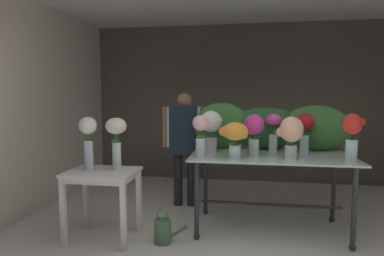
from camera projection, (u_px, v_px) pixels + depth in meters
name	position (u px, v px, depth m)	size (l,w,h in m)	color
ground_plane	(231.00, 217.00, 4.10)	(8.40, 8.40, 0.00)	silver
wall_back	(237.00, 104.00, 5.85)	(5.21, 0.12, 2.76)	#5B564C
wall_left	(38.00, 106.00, 4.39)	(0.12, 3.94, 2.76)	beige
display_table_glass	(270.00, 166.00, 3.64)	(1.75, 0.96, 0.87)	silver
side_table_white	(102.00, 181.00, 3.43)	(0.71, 0.55, 0.73)	silver
florist	(185.00, 136.00, 4.46)	(0.63, 0.24, 1.57)	#232328
foliage_backdrop	(269.00, 127.00, 3.96)	(1.86, 0.30, 0.57)	#387033
vase_crimson_tulips	(305.00, 129.00, 3.69)	(0.20, 0.19, 0.45)	silver
vase_peach_roses	(291.00, 133.00, 3.36)	(0.27, 0.24, 0.44)	silver
vase_fuchsia_ranunculus	(273.00, 129.00, 3.75)	(0.19, 0.19, 0.45)	silver
vase_magenta_dahlias	(254.00, 130.00, 3.52)	(0.21, 0.21, 0.45)	silver
vase_ivory_stock	(211.00, 127.00, 3.75)	(0.25, 0.24, 0.48)	silver
vase_scarlet_hydrangea	(352.00, 134.00, 3.21)	(0.20, 0.18, 0.48)	silver
vase_sunset_snapdragons	(235.00, 135.00, 3.36)	(0.30, 0.27, 0.38)	silver
vase_blush_lilies	(201.00, 132.00, 3.45)	(0.19, 0.17, 0.45)	silver
vase_white_roses_tall	(88.00, 137.00, 3.40)	(0.20, 0.18, 0.56)	silver
vase_cream_lisianthus_tall	(116.00, 136.00, 3.41)	(0.22, 0.22, 0.55)	silver
watering_can	(163.00, 231.00, 3.37)	(0.35, 0.18, 0.34)	#4C704C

